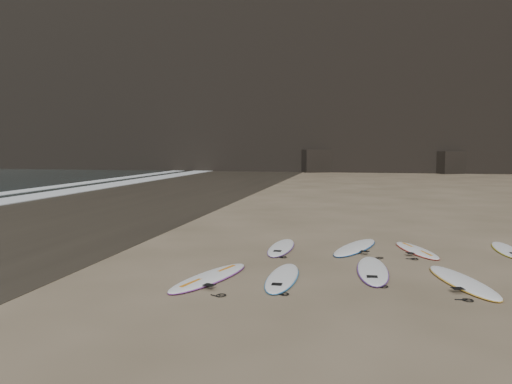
% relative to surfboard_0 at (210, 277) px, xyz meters
% --- Properties ---
extents(ground, '(240.00, 240.00, 0.00)m').
position_rel_surfboard_0_xyz_m(ground, '(3.90, 0.92, -0.05)').
color(ground, '#897559').
rests_on(ground, ground).
extents(wet_sand, '(12.00, 200.00, 0.01)m').
position_rel_surfboard_0_xyz_m(wet_sand, '(-9.10, 10.92, -0.04)').
color(wet_sand, '#383026').
rests_on(wet_sand, ground).
extents(surfboard_0, '(1.40, 2.79, 0.10)m').
position_rel_surfboard_0_xyz_m(surfboard_0, '(0.00, 0.00, 0.00)').
color(surfboard_0, white).
rests_on(surfboard_0, ground).
extents(surfboard_1, '(0.61, 2.48, 0.09)m').
position_rel_surfboard_0_xyz_m(surfboard_1, '(1.50, 0.32, -0.00)').
color(surfboard_1, white).
rests_on(surfboard_1, ground).
extents(surfboard_2, '(0.74, 2.71, 0.10)m').
position_rel_surfboard_0_xyz_m(surfboard_2, '(3.37, 1.34, -0.00)').
color(surfboard_2, white).
rests_on(surfboard_2, ground).
extents(surfboard_3, '(1.39, 2.75, 0.10)m').
position_rel_surfboard_0_xyz_m(surfboard_3, '(5.15, 0.74, -0.00)').
color(surfboard_3, white).
rests_on(surfboard_3, ground).
extents(surfboard_5, '(0.61, 2.46, 0.09)m').
position_rel_surfboard_0_xyz_m(surfboard_5, '(0.99, 3.42, -0.00)').
color(surfboard_5, white).
rests_on(surfboard_5, ground).
extents(surfboard_6, '(1.49, 2.80, 0.10)m').
position_rel_surfboard_0_xyz_m(surfboard_6, '(2.97, 3.83, 0.00)').
color(surfboard_6, white).
rests_on(surfboard_6, ground).
extents(surfboard_7, '(1.28, 2.34, 0.08)m').
position_rel_surfboard_0_xyz_m(surfboard_7, '(4.57, 3.81, -0.01)').
color(surfboard_7, white).
rests_on(surfboard_7, ground).
extents(surfboard_8, '(0.59, 2.25, 0.08)m').
position_rel_surfboard_0_xyz_m(surfboard_8, '(6.93, 4.38, -0.01)').
color(surfboard_8, white).
rests_on(surfboard_8, ground).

